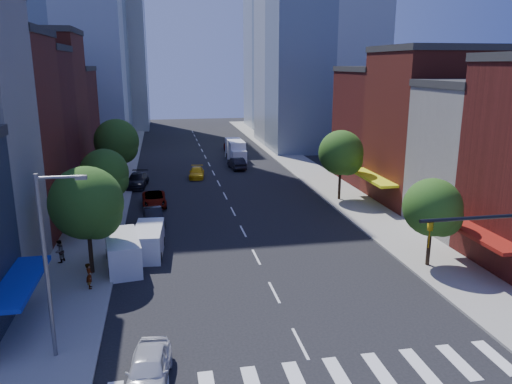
% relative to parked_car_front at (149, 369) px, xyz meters
% --- Properties ---
extents(ground, '(220.00, 220.00, 0.00)m').
position_rel_parked_car_front_xyz_m(ground, '(7.51, 2.00, -0.77)').
color(ground, black).
rests_on(ground, ground).
extents(sidewalk_left, '(5.00, 120.00, 0.15)m').
position_rel_parked_car_front_xyz_m(sidewalk_left, '(-4.99, 42.00, -0.70)').
color(sidewalk_left, gray).
rests_on(sidewalk_left, ground).
extents(sidewalk_right, '(5.00, 120.00, 0.15)m').
position_rel_parked_car_front_xyz_m(sidewalk_right, '(20.01, 42.00, -0.70)').
color(sidewalk_right, gray).
rests_on(sidewalk_right, ground).
extents(crosswalk, '(19.00, 3.00, 0.01)m').
position_rel_parked_car_front_xyz_m(crosswalk, '(7.51, -1.00, -0.77)').
color(crosswalk, silver).
rests_on(crosswalk, ground).
extents(bldg_left_3, '(12.00, 8.00, 15.00)m').
position_rel_parked_car_front_xyz_m(bldg_left_3, '(-13.49, 31.00, 6.73)').
color(bldg_left_3, '#4B1712').
rests_on(bldg_left_3, ground).
extents(bldg_left_4, '(12.00, 9.00, 17.00)m').
position_rel_parked_car_front_xyz_m(bldg_left_4, '(-13.49, 39.50, 7.73)').
color(bldg_left_4, maroon).
rests_on(bldg_left_4, ground).
extents(bldg_left_5, '(12.00, 10.00, 13.00)m').
position_rel_parked_car_front_xyz_m(bldg_left_5, '(-13.49, 49.00, 5.73)').
color(bldg_left_5, '#4B1712').
rests_on(bldg_left_5, ground).
extents(bldg_right_1, '(12.00, 8.00, 12.00)m').
position_rel_parked_car_front_xyz_m(bldg_right_1, '(28.51, 17.00, 5.23)').
color(bldg_right_1, '#BCB7AE').
rests_on(bldg_right_1, ground).
extents(bldg_right_2, '(12.00, 10.00, 15.00)m').
position_rel_parked_car_front_xyz_m(bldg_right_2, '(28.51, 26.00, 6.73)').
color(bldg_right_2, maroon).
rests_on(bldg_right_2, ground).
extents(bldg_right_3, '(12.00, 10.00, 13.00)m').
position_rel_parked_car_front_xyz_m(bldg_right_3, '(28.51, 36.00, 5.73)').
color(bldg_right_3, '#4B1712').
rests_on(bldg_right_3, ground).
extents(streetlight, '(2.25, 0.25, 9.00)m').
position_rel_parked_car_front_xyz_m(streetlight, '(-4.30, 3.00, 4.50)').
color(streetlight, slate).
rests_on(streetlight, sidewalk_left).
extents(tree_left_near, '(4.80, 4.80, 7.30)m').
position_rel_parked_car_front_xyz_m(tree_left_near, '(-3.84, 12.92, 4.09)').
color(tree_left_near, black).
rests_on(tree_left_near, sidewalk_left).
extents(tree_left_mid, '(4.20, 4.20, 6.65)m').
position_rel_parked_car_front_xyz_m(tree_left_mid, '(-3.84, 23.92, 3.76)').
color(tree_left_mid, black).
rests_on(tree_left_mid, sidewalk_left).
extents(tree_left_far, '(5.00, 5.00, 7.75)m').
position_rel_parked_car_front_xyz_m(tree_left_far, '(-3.84, 37.92, 4.43)').
color(tree_left_far, black).
rests_on(tree_left_far, sidewalk_left).
extents(tree_right_near, '(4.00, 4.00, 6.20)m').
position_rel_parked_car_front_xyz_m(tree_right_near, '(19.16, 9.92, 3.42)').
color(tree_right_near, black).
rests_on(tree_right_near, sidewalk_right).
extents(tree_right_far, '(4.60, 4.60, 7.20)m').
position_rel_parked_car_front_xyz_m(tree_right_far, '(19.16, 27.92, 4.09)').
color(tree_right_far, black).
rests_on(tree_right_far, sidewalk_right).
extents(parked_car_front, '(2.31, 4.70, 1.54)m').
position_rel_parked_car_front_xyz_m(parked_car_front, '(0.00, 0.00, 0.00)').
color(parked_car_front, silver).
rests_on(parked_car_front, ground).
extents(parked_car_second, '(2.05, 4.54, 1.44)m').
position_rel_parked_car_front_xyz_m(parked_car_second, '(0.01, 23.35, -0.05)').
color(parked_car_second, black).
rests_on(parked_car_second, ground).
extents(parked_car_third, '(2.49, 5.07, 1.38)m').
position_rel_parked_car_front_xyz_m(parked_car_third, '(0.01, 29.46, -0.08)').
color(parked_car_third, '#999999').
rests_on(parked_car_third, ground).
extents(parked_car_rear, '(2.81, 5.63, 1.57)m').
position_rel_parked_car_front_xyz_m(parked_car_rear, '(-1.99, 38.01, 0.01)').
color(parked_car_rear, black).
rests_on(parked_car_rear, ground).
extents(cargo_van_near, '(2.36, 5.12, 2.12)m').
position_rel_parked_car_front_xyz_m(cargo_van_near, '(-0.26, 15.96, 0.28)').
color(cargo_van_near, silver).
rests_on(cargo_van_near, ground).
extents(cargo_van_far, '(2.85, 5.58, 2.27)m').
position_rel_parked_car_front_xyz_m(cargo_van_far, '(-1.97, 13.76, 0.35)').
color(cargo_van_far, silver).
rests_on(cargo_van_far, ground).
extents(taxi, '(2.27, 4.58, 1.28)m').
position_rel_parked_car_front_xyz_m(taxi, '(5.15, 41.57, -0.13)').
color(taxi, yellow).
rests_on(taxi, ground).
extents(traffic_car_oncoming, '(2.10, 4.88, 1.56)m').
position_rel_parked_car_front_xyz_m(traffic_car_oncoming, '(10.92, 46.03, 0.01)').
color(traffic_car_oncoming, black).
rests_on(traffic_car_oncoming, ground).
extents(traffic_car_far, '(2.39, 4.97, 1.64)m').
position_rel_parked_car_front_xyz_m(traffic_car_far, '(12.09, 61.64, 0.05)').
color(traffic_car_far, '#999999').
rests_on(traffic_car_far, ground).
extents(box_truck, '(2.36, 7.36, 2.95)m').
position_rel_parked_car_front_xyz_m(box_truck, '(11.70, 52.22, 0.63)').
color(box_truck, white).
rests_on(box_truck, ground).
extents(pedestrian_near, '(0.47, 0.65, 1.66)m').
position_rel_parked_car_front_xyz_m(pedestrian_near, '(-3.82, 10.48, 0.21)').
color(pedestrian_near, '#999999').
rests_on(pedestrian_near, sidewalk_left).
extents(pedestrian_far, '(0.90, 0.98, 1.64)m').
position_rel_parked_car_front_xyz_m(pedestrian_far, '(-6.46, 15.28, 0.20)').
color(pedestrian_far, '#999999').
rests_on(pedestrian_far, sidewalk_left).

